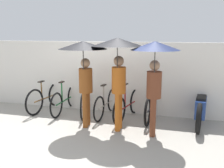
# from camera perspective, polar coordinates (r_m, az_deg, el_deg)

# --- Properties ---
(ground_plane) EXTENTS (30.00, 30.00, 0.00)m
(ground_plane) POSITION_cam_1_polar(r_m,az_deg,el_deg) (5.69, -8.82, -11.65)
(ground_plane) COLOR #9E998E
(back_wall) EXTENTS (12.27, 0.12, 1.99)m
(back_wall) POSITION_cam_1_polar(r_m,az_deg,el_deg) (7.16, -2.70, 1.67)
(back_wall) COLOR silver
(back_wall) RESTS_ON ground
(parked_bicycle_0) EXTENTS (0.44, 1.74, 0.97)m
(parked_bicycle_0) POSITION_cam_1_polar(r_m,az_deg,el_deg) (7.54, -14.84, -2.98)
(parked_bicycle_0) COLOR black
(parked_bicycle_0) RESTS_ON ground
(parked_bicycle_1) EXTENTS (0.44, 1.76, 1.11)m
(parked_bicycle_1) POSITION_cam_1_polar(r_m,az_deg,el_deg) (7.26, -10.62, -3.46)
(parked_bicycle_1) COLOR black
(parked_bicycle_1) RESTS_ON ground
(parked_bicycle_2) EXTENTS (0.59, 1.74, 1.09)m
(parked_bicycle_2) POSITION_cam_1_polar(r_m,az_deg,el_deg) (7.01, -6.15, -3.79)
(parked_bicycle_2) COLOR black
(parked_bicycle_2) RESTS_ON ground
(parked_bicycle_3) EXTENTS (0.44, 1.63, 1.10)m
(parked_bicycle_3) POSITION_cam_1_polar(r_m,az_deg,el_deg) (6.80, -1.34, -4.36)
(parked_bicycle_3) COLOR black
(parked_bicycle_3) RESTS_ON ground
(parked_bicycle_4) EXTENTS (0.53, 1.72, 1.02)m
(parked_bicycle_4) POSITION_cam_1_polar(r_m,az_deg,el_deg) (6.60, 3.66, -4.78)
(parked_bicycle_4) COLOR black
(parked_bicycle_4) RESTS_ON ground
(parked_bicycle_5) EXTENTS (0.44, 1.72, 1.01)m
(parked_bicycle_5) POSITION_cam_1_polar(r_m,az_deg,el_deg) (6.60, 9.06, -4.92)
(parked_bicycle_5) COLOR black
(parked_bicycle_5) RESTS_ON ground
(pedestrian_leading) EXTENTS (1.11, 1.11, 2.06)m
(pedestrian_leading) POSITION_cam_1_polar(r_m,az_deg,el_deg) (5.74, -6.45, 5.81)
(pedestrian_leading) COLOR brown
(pedestrian_leading) RESTS_ON ground
(pedestrian_center) EXTENTS (1.12, 1.12, 2.13)m
(pedestrian_center) POSITION_cam_1_polar(r_m,az_deg,el_deg) (5.48, 1.33, 6.23)
(pedestrian_center) COLOR #B25619
(pedestrian_center) RESTS_ON ground
(pedestrian_trailing) EXTENTS (1.01, 1.01, 2.07)m
(pedestrian_trailing) POSITION_cam_1_polar(r_m,az_deg,el_deg) (5.25, 9.74, 4.83)
(pedestrian_trailing) COLOR brown
(pedestrian_trailing) RESTS_ON ground
(motorcycle) EXTENTS (0.58, 1.97, 0.92)m
(motorcycle) POSITION_cam_1_polar(r_m,az_deg,el_deg) (6.54, 19.60, -5.34)
(motorcycle) COLOR black
(motorcycle) RESTS_ON ground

